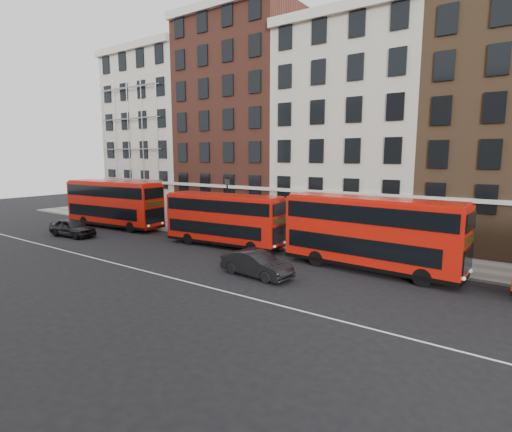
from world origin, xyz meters
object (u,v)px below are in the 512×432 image
Objects in this scene: bus_b at (224,218)px; car_rear at (72,228)px; bus_c at (370,232)px; bus_a at (114,203)px; car_front at (256,264)px.

bus_b is 14.62m from car_rear.
bus_c is (12.02, 0.00, 0.25)m from bus_b.
car_rear is (-13.66, -5.00, -1.45)m from bus_b.
bus_a reaches higher than bus_c.
bus_b reaches higher than car_rear.
bus_a reaches higher than car_rear.
bus_b is (14.48, 0.00, -0.27)m from bus_a.
car_front is at bearing -95.74° from car_rear.
car_rear is (0.82, -5.00, -1.72)m from bus_a.
car_rear is at bearing -164.92° from bus_b.
bus_b is 2.17× the size of car_front.
bus_a is 2.44× the size of car_front.
bus_c is at bearing -39.72° from car_front.
bus_c is at bearing -4.87° from bus_a.
car_rear is 20.53m from car_front.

